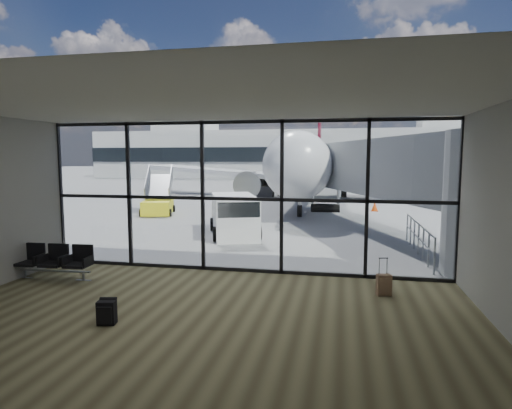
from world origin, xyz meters
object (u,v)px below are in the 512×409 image
(backpack, at_px, (107,312))
(suitcase, at_px, (384,285))
(service_van, at_px, (234,215))
(belt_loader, at_px, (265,191))
(airliner, at_px, (313,163))
(seating_row, at_px, (56,260))
(mobile_stairs, at_px, (158,205))

(backpack, distance_m, suitcase, 6.49)
(service_van, xyz_separation_m, belt_loader, (-1.95, 18.32, -0.29))
(suitcase, bearing_deg, belt_loader, 93.57)
(airliner, relative_size, belt_loader, 9.12)
(seating_row, relative_size, suitcase, 2.32)
(suitcase, distance_m, service_van, 9.29)
(backpack, height_order, suitcase, suitcase)
(backpack, xyz_separation_m, mobile_stairs, (-6.30, 16.51, 0.31))
(suitcase, distance_m, belt_loader, 26.76)
(seating_row, distance_m, mobile_stairs, 14.01)
(service_van, distance_m, belt_loader, 18.43)
(backpack, height_order, belt_loader, belt_loader)
(airliner, bearing_deg, suitcase, -83.57)
(backpack, distance_m, airliner, 31.53)
(airliner, xyz_separation_m, belt_loader, (-3.92, -2.67, -2.33))
(seating_row, xyz_separation_m, backpack, (3.25, -2.83, -0.27))
(airliner, height_order, mobile_stairs, airliner)
(backpack, bearing_deg, suitcase, 16.99)
(seating_row, height_order, suitcase, seating_row)
(suitcase, height_order, belt_loader, belt_loader)
(airliner, bearing_deg, seating_row, -101.51)
(airliner, xyz_separation_m, mobile_stairs, (-8.33, -14.84, -2.37))
(backpack, distance_m, service_van, 10.38)
(seating_row, xyz_separation_m, belt_loader, (1.35, 25.85, 0.08))
(seating_row, bearing_deg, airliner, 76.57)
(seating_row, xyz_separation_m, service_van, (3.31, 7.53, 0.37))
(backpack, relative_size, airliner, 0.01)
(service_van, bearing_deg, mobile_stairs, 116.15)
(backpack, xyz_separation_m, airliner, (2.03, 31.35, 2.68))
(backpack, relative_size, service_van, 0.12)
(belt_loader, bearing_deg, mobile_stairs, -116.73)
(suitcase, bearing_deg, seating_row, 168.29)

